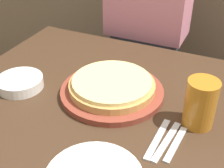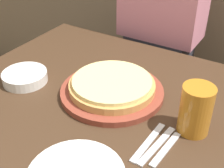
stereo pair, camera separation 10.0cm
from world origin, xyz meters
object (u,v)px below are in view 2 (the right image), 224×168
(dinner_knife, at_px, (157,146))
(pizza_on_board, at_px, (112,88))
(side_bowl, at_px, (25,77))
(diner_person, at_px, (159,53))
(beer_glass, at_px, (196,108))
(spoon, at_px, (166,149))
(fork, at_px, (148,142))

(dinner_knife, bearing_deg, pizza_on_board, 147.63)
(pizza_on_board, xyz_separation_m, side_bowl, (-0.30, -0.09, -0.01))
(side_bowl, distance_m, diner_person, 0.70)
(beer_glass, distance_m, spoon, 0.14)
(beer_glass, distance_m, diner_person, 0.72)
(side_bowl, bearing_deg, beer_glass, 5.77)
(dinner_knife, relative_size, diner_person, 0.13)
(pizza_on_board, bearing_deg, fork, -35.46)
(beer_glass, xyz_separation_m, fork, (-0.08, -0.11, -0.08))
(pizza_on_board, bearing_deg, spoon, -29.72)
(dinner_knife, bearing_deg, fork, 180.00)
(side_bowl, height_order, dinner_knife, side_bowl)
(side_bowl, distance_m, dinner_knife, 0.53)
(beer_glass, height_order, spoon, beer_glass)
(side_bowl, xyz_separation_m, spoon, (0.55, -0.05, -0.02))
(pizza_on_board, height_order, dinner_knife, pizza_on_board)
(fork, bearing_deg, dinner_knife, -0.00)
(spoon, bearing_deg, fork, 180.00)
(diner_person, bearing_deg, side_bowl, -109.30)
(pizza_on_board, height_order, beer_glass, beer_glass)
(fork, bearing_deg, pizza_on_board, 144.54)
(dinner_knife, height_order, spoon, same)
(spoon, bearing_deg, beer_glass, 73.67)
(beer_glass, relative_size, fork, 0.83)
(beer_glass, height_order, side_bowl, beer_glass)
(pizza_on_board, height_order, spoon, pizza_on_board)
(fork, xyz_separation_m, spoon, (0.05, -0.00, 0.00))
(side_bowl, relative_size, dinner_knife, 0.89)
(pizza_on_board, xyz_separation_m, spoon, (0.25, -0.14, -0.02))
(pizza_on_board, relative_size, side_bowl, 2.18)
(pizza_on_board, bearing_deg, side_bowl, -163.17)
(beer_glass, relative_size, dinner_knife, 0.83)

